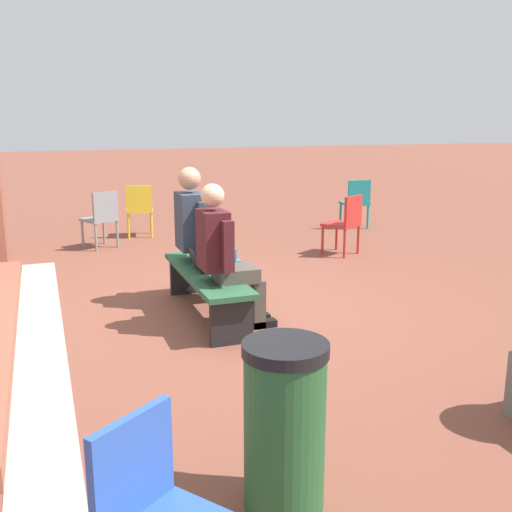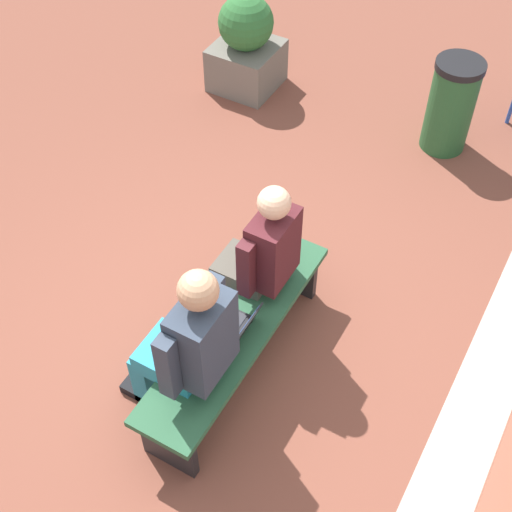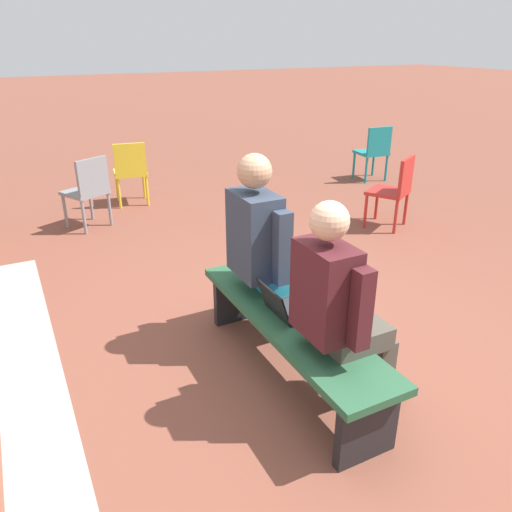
{
  "view_description": "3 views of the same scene",
  "coord_description": "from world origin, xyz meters",
  "px_view_note": "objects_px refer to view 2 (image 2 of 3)",
  "views": [
    {
      "loc": [
        -5.44,
        1.53,
        1.9
      ],
      "look_at": [
        -0.39,
        -0.29,
        0.64
      ],
      "focal_mm": 42.0,
      "sensor_mm": 36.0,
      "label": 1
    },
    {
      "loc": [
        2.22,
        1.53,
        4.16
      ],
      "look_at": [
        -0.56,
        -0.05,
        0.55
      ],
      "focal_mm": 50.0,
      "sensor_mm": 36.0,
      "label": 2
    },
    {
      "loc": [
        -2.39,
        1.53,
        2.08
      ],
      "look_at": [
        -0.27,
        0.45,
        1.03
      ],
      "focal_mm": 35.0,
      "sensor_mm": 36.0,
      "label": 3
    }
  ],
  "objects_px": {
    "bench": "(236,336)",
    "person_adult": "(188,343)",
    "laptop": "(234,328)",
    "planter": "(246,46)",
    "litter_bin": "(451,105)",
    "person_student": "(258,255)"
  },
  "relations": [
    {
      "from": "laptop",
      "to": "bench",
      "type": "bearing_deg",
      "value": -164.57
    },
    {
      "from": "person_adult",
      "to": "litter_bin",
      "type": "relative_size",
      "value": 1.64
    },
    {
      "from": "bench",
      "to": "laptop",
      "type": "relative_size",
      "value": 5.62
    },
    {
      "from": "person_adult",
      "to": "litter_bin",
      "type": "bearing_deg",
      "value": 171.9
    },
    {
      "from": "bench",
      "to": "person_adult",
      "type": "distance_m",
      "value": 0.57
    },
    {
      "from": "planter",
      "to": "litter_bin",
      "type": "xyz_separation_m",
      "value": [
        -0.07,
        2.0,
        -0.0
      ]
    },
    {
      "from": "person_adult",
      "to": "person_student",
      "type": "bearing_deg",
      "value": 179.68
    },
    {
      "from": "bench",
      "to": "laptop",
      "type": "height_order",
      "value": "laptop"
    },
    {
      "from": "person_adult",
      "to": "litter_bin",
      "type": "xyz_separation_m",
      "value": [
        -3.36,
        0.48,
        -0.31
      ]
    },
    {
      "from": "bench",
      "to": "planter",
      "type": "relative_size",
      "value": 1.91
    },
    {
      "from": "person_student",
      "to": "person_adult",
      "type": "relative_size",
      "value": 0.94
    },
    {
      "from": "person_adult",
      "to": "bench",
      "type": "bearing_deg",
      "value": 170.27
    },
    {
      "from": "laptop",
      "to": "litter_bin",
      "type": "height_order",
      "value": "litter_bin"
    },
    {
      "from": "person_adult",
      "to": "planter",
      "type": "relative_size",
      "value": 1.5
    },
    {
      "from": "planter",
      "to": "litter_bin",
      "type": "bearing_deg",
      "value": 92.04
    },
    {
      "from": "bench",
      "to": "person_student",
      "type": "distance_m",
      "value": 0.55
    },
    {
      "from": "person_student",
      "to": "person_adult",
      "type": "distance_m",
      "value": 0.82
    },
    {
      "from": "planter",
      "to": "litter_bin",
      "type": "height_order",
      "value": "planter"
    },
    {
      "from": "person_adult",
      "to": "laptop",
      "type": "relative_size",
      "value": 4.41
    },
    {
      "from": "bench",
      "to": "litter_bin",
      "type": "relative_size",
      "value": 2.09
    },
    {
      "from": "person_adult",
      "to": "laptop",
      "type": "bearing_deg",
      "value": 167.39
    },
    {
      "from": "laptop",
      "to": "planter",
      "type": "xyz_separation_m",
      "value": [
        -2.92,
        -1.61,
        -0.06
      ]
    }
  ]
}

